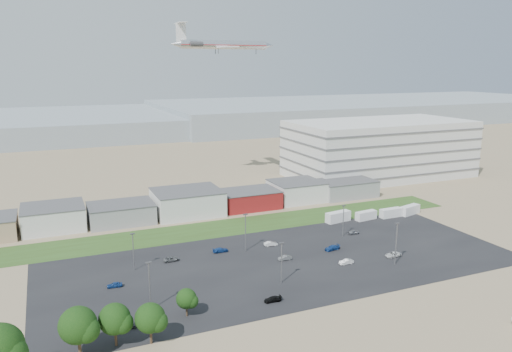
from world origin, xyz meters
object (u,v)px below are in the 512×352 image
parked_car_0 (393,255)px  parked_car_10 (130,325)px  parked_car_5 (115,285)px  parked_car_3 (273,299)px  parked_car_9 (171,259)px  parked_car_8 (354,232)px  box_trailer_a (338,217)px  parked_car_11 (271,244)px  parked_car_12 (332,248)px  parked_car_6 (220,250)px  parked_car_1 (346,262)px  airliner (224,45)px  parked_car_7 (285,258)px

parked_car_0 → parked_car_10: parked_car_0 is taller
parked_car_0 → parked_car_5: 70.38m
parked_car_3 → parked_car_9: (-14.37, 30.57, 0.01)m
parked_car_3 → parked_car_10: 29.61m
parked_car_3 → parked_car_8: parked_car_8 is taller
box_trailer_a → parked_car_8: 12.64m
parked_car_3 → parked_car_11: bearing=159.4°
parked_car_0 → parked_car_5: bearing=-100.8°
parked_car_11 → parked_car_12: size_ratio=0.85×
parked_car_0 → parked_car_6: bearing=-120.1°
box_trailer_a → parked_car_12: 25.99m
parked_car_0 → parked_car_1: parked_car_1 is taller
box_trailer_a → parked_car_12: size_ratio=1.95×
airliner → parked_car_5: airliner is taller
airliner → parked_car_1: (-3.14, -98.30, -56.73)m
parked_car_7 → parked_car_12: parked_car_12 is taller
parked_car_8 → parked_car_12: parked_car_12 is taller
parked_car_1 → parked_car_7: 15.59m
parked_car_9 → parked_car_5: bearing=119.7°
parked_car_12 → parked_car_6: bearing=-117.8°
parked_car_1 → parked_car_11: size_ratio=1.01×
box_trailer_a → parked_car_0: (-3.14, -31.61, -1.01)m
parked_car_5 → parked_car_0: bearing=87.5°
parked_car_8 → parked_car_12: size_ratio=0.79×
parked_car_8 → parked_car_10: 75.82m
parked_car_7 → parked_car_10: (-42.31, -18.80, -0.04)m
box_trailer_a → parked_car_0: bearing=-104.7°
parked_car_5 → parked_car_8: parked_car_8 is taller
parked_car_7 → parked_car_12: bearing=97.8°
box_trailer_a → parked_car_7: box_trailer_a is taller
parked_car_5 → parked_car_11: 44.82m
parked_car_6 → parked_car_10: bearing=136.6°
parked_car_8 → parked_car_10: (-70.13, -28.83, -0.04)m
parked_car_10 → parked_car_11: 52.56m
airliner → parked_car_7: 107.42m
parked_car_5 → parked_car_11: (43.65, 10.18, 0.04)m
parked_car_8 → parked_car_6: bearing=88.6°
parked_car_3 → parked_car_6: (-0.68, 31.62, 0.06)m
parked_car_1 → parked_car_12: bearing=167.2°
parked_car_6 → parked_car_7: (13.41, -11.83, -0.02)m
airliner → parked_car_9: 106.46m
box_trailer_a → parked_car_8: size_ratio=2.48×
parked_car_3 → parked_car_9: 33.78m
parked_car_8 → parked_car_9: (-54.91, 0.74, -0.03)m
parked_car_9 → parked_car_10: 33.26m
parked_car_7 → parked_car_11: bearing=177.2°
parked_car_5 → parked_car_10: parked_car_5 is taller
box_trailer_a → parked_car_3: (-42.96, -42.20, -1.07)m
box_trailer_a → parked_car_11: bearing=-167.4°
parked_car_9 → parked_car_11: (28.15, 0.11, 0.06)m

